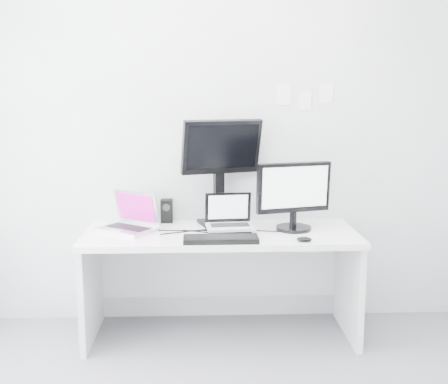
{
  "coord_description": "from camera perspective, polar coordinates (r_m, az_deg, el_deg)",
  "views": [
    {
      "loc": [
        -0.12,
        -2.35,
        1.64
      ],
      "look_at": [
        0.02,
        1.23,
        1.0
      ],
      "focal_mm": 45.0,
      "sensor_mm": 36.0,
      "label": 1
    }
  ],
  "objects": [
    {
      "name": "back_wall",
      "position": [
        3.97,
        -0.5,
        5.93
      ],
      "size": [
        3.6,
        0.0,
        3.6
      ],
      "primitive_type": "plane",
      "rotation": [
        1.57,
        0.0,
        0.0
      ],
      "color": "silver",
      "rests_on": "ground"
    },
    {
      "name": "desk",
      "position": [
        3.82,
        -0.32,
        -9.36
      ],
      "size": [
        1.8,
        0.7,
        0.73
      ],
      "primitive_type": "cube",
      "color": "white",
      "rests_on": "ground"
    },
    {
      "name": "macbook",
      "position": [
        3.76,
        -9.92,
        -1.92
      ],
      "size": [
        0.45,
        0.43,
        0.27
      ],
      "primitive_type": "cube",
      "rotation": [
        0.0,
        0.0,
        -0.62
      ],
      "color": "silver",
      "rests_on": "desk"
    },
    {
      "name": "speaker",
      "position": [
        3.99,
        -5.84,
        -1.92
      ],
      "size": [
        0.11,
        0.11,
        0.16
      ],
      "primitive_type": "cube",
      "rotation": [
        0.0,
        0.0,
        -0.4
      ],
      "color": "black",
      "rests_on": "desk"
    },
    {
      "name": "dell_laptop",
      "position": [
        3.68,
        0.63,
        -2.13
      ],
      "size": [
        0.33,
        0.27,
        0.26
      ],
      "primitive_type": "cube",
      "rotation": [
        0.0,
        0.0,
        0.09
      ],
      "color": "silver",
      "rests_on": "desk"
    },
    {
      "name": "rear_monitor",
      "position": [
        3.87,
        -0.36,
        2.18
      ],
      "size": [
        0.59,
        0.36,
        0.75
      ],
      "primitive_type": "cube",
      "rotation": [
        0.0,
        0.0,
        0.31
      ],
      "color": "black",
      "rests_on": "desk"
    },
    {
      "name": "samsung_monitor",
      "position": [
        3.74,
        7.15,
        -0.34
      ],
      "size": [
        0.56,
        0.36,
        0.47
      ],
      "primitive_type": "cube",
      "rotation": [
        0.0,
        0.0,
        0.27
      ],
      "color": "black",
      "rests_on": "desk"
    },
    {
      "name": "keyboard",
      "position": [
        3.47,
        -0.32,
        -4.81
      ],
      "size": [
        0.46,
        0.17,
        0.03
      ],
      "primitive_type": "cube",
      "rotation": [
        0.0,
        0.0,
        0.01
      ],
      "color": "black",
      "rests_on": "desk"
    },
    {
      "name": "mouse",
      "position": [
        3.5,
        8.15,
        -4.78
      ],
      "size": [
        0.1,
        0.08,
        0.03
      ],
      "primitive_type": "ellipsoid",
      "rotation": [
        0.0,
        0.0,
        -0.19
      ],
      "color": "black",
      "rests_on": "desk"
    },
    {
      "name": "wall_note_0",
      "position": [
        3.99,
        6.07,
        9.78
      ],
      "size": [
        0.1,
        0.0,
        0.14
      ],
      "primitive_type": "cube",
      "color": "white",
      "rests_on": "back_wall"
    },
    {
      "name": "wall_note_1",
      "position": [
        4.01,
        8.21,
        9.16
      ],
      "size": [
        0.09,
        0.0,
        0.13
      ],
      "primitive_type": "cube",
      "color": "white",
      "rests_on": "back_wall"
    },
    {
      "name": "wall_note_2",
      "position": [
        4.04,
        10.35,
        9.82
      ],
      "size": [
        0.1,
        0.0,
        0.14
      ],
      "primitive_type": "cube",
      "color": "white",
      "rests_on": "back_wall"
    }
  ]
}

